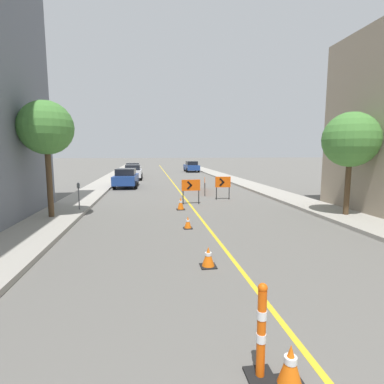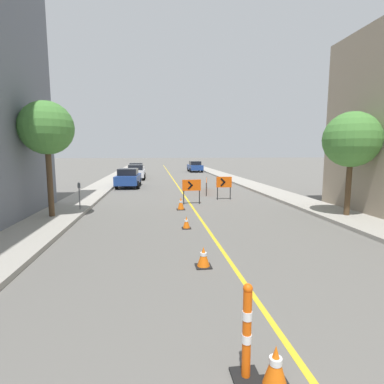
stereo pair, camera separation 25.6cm
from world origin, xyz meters
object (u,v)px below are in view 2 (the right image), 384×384
arrow_barricade_secondary (224,183)px  street_tree_right_near (352,140)px  street_tree_left_near (46,129)px  parked_car_curb_far (136,169)px  traffic_cone_third (203,257)px  parked_car_opposite_side (195,166)px  arrow_barricade_primary (192,186)px  parked_car_curb_near (128,178)px  delineator_post_front (247,338)px  traffic_cone_second (275,367)px  parked_car_curb_mid (136,172)px  traffic_cone_fourth (186,222)px  traffic_cone_fifth (181,203)px  parking_meter_near_curb (79,190)px

arrow_barricade_secondary → street_tree_right_near: street_tree_right_near is taller
arrow_barricade_secondary → street_tree_left_near: 10.37m
parked_car_curb_far → traffic_cone_third: bearing=-83.2°
parked_car_curb_far → parked_car_opposite_side: 10.26m
arrow_barricade_primary → parked_car_curb_near: parked_car_curb_near is taller
arrow_barricade_secondary → parked_car_curb_near: (-6.51, 7.53, -0.23)m
delineator_post_front → street_tree_left_near: 12.16m
traffic_cone_second → parked_car_curb_mid: size_ratio=0.13×
traffic_cone_fourth → street_tree_left_near: 7.24m
traffic_cone_third → street_tree_left_near: bearing=132.6°
traffic_cone_fifth → arrow_barricade_primary: bearing=64.2°
arrow_barricade_secondary → parked_car_curb_far: size_ratio=0.33×
delineator_post_front → parked_car_opposite_side: parked_car_opposite_side is taller
delineator_post_front → parked_car_opposite_side: 41.06m
parked_car_curb_near → parking_meter_near_curb: parked_car_curb_near is taller
traffic_cone_third → parked_car_curb_far: 30.96m
traffic_cone_fifth → parked_car_opposite_side: (4.68, 29.01, 0.47)m
traffic_cone_fourth → traffic_cone_fifth: size_ratio=0.74×
parked_car_opposite_side → street_tree_right_near: size_ratio=0.95×
parked_car_curb_mid → parking_meter_near_curb: parked_car_curb_mid is taller
parked_car_curb_mid → street_tree_right_near: street_tree_right_near is taller
traffic_cone_second → parking_meter_near_curb: bearing=113.5°
parked_car_curb_mid → parked_car_curb_far: (-0.25, 5.09, 0.00)m
street_tree_left_near → street_tree_right_near: size_ratio=1.09×
parked_car_opposite_side → parking_meter_near_curb: parked_car_opposite_side is taller
traffic_cone_third → delineator_post_front: size_ratio=0.41×
traffic_cone_second → arrow_barricade_secondary: size_ratio=0.40×
parked_car_curb_far → parking_meter_near_curb: size_ratio=3.23×
parked_car_curb_far → traffic_cone_second: bearing=-83.5°
traffic_cone_fifth → parking_meter_near_curb: (-5.04, -0.04, 0.78)m
parked_car_opposite_side → parked_car_curb_near: bearing=-115.9°
delineator_post_front → traffic_cone_fourth: bearing=89.6°
traffic_cone_fifth → delineator_post_front: size_ratio=0.50×
street_tree_left_near → traffic_cone_second: bearing=-59.9°
parking_meter_near_curb → parked_car_curb_mid: bearing=84.5°
traffic_cone_fifth → street_tree_right_near: 8.46m
parked_car_curb_near → street_tree_left_near: (-2.35, -12.04, 3.17)m
parked_car_curb_mid → parked_car_curb_near: bearing=-91.4°
arrow_barricade_primary → parked_car_curb_mid: size_ratio=0.33×
traffic_cone_third → parked_car_curb_far: bearing=96.4°
delineator_post_front → parked_car_opposite_side: bearing=83.2°
arrow_barricade_primary → parked_car_curb_near: size_ratio=0.32×
traffic_cone_second → parking_meter_near_curb: parking_meter_near_curb is taller
arrow_barricade_primary → parking_meter_near_curb: 6.02m
traffic_cone_second → traffic_cone_fifth: 11.96m
arrow_barricade_secondary → parked_car_opposite_side: 26.12m
traffic_cone_second → traffic_cone_third: bearing=93.5°
traffic_cone_fifth → parked_car_opposite_side: parked_car_opposite_side is taller
arrow_barricade_secondary → traffic_cone_second: bearing=-98.2°
arrow_barricade_primary → parked_car_opposite_side: size_ratio=0.32×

